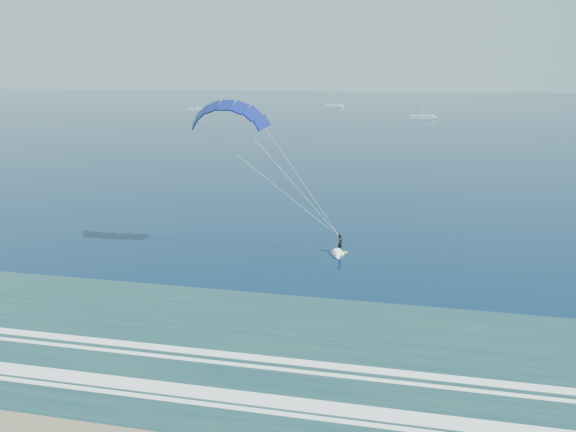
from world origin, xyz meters
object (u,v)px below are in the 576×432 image
(kitesurfer_rig, at_px, (280,169))
(sailboat_0, at_px, (198,109))
(sailboat_1, at_px, (334,106))
(sailboat_2, at_px, (422,117))

(kitesurfer_rig, height_order, sailboat_0, kitesurfer_rig)
(sailboat_1, xyz_separation_m, sailboat_2, (39.04, -56.75, 0.01))
(kitesurfer_rig, bearing_deg, sailboat_0, 113.10)
(kitesurfer_rig, distance_m, sailboat_1, 211.85)
(kitesurfer_rig, height_order, sailboat_2, kitesurfer_rig)
(kitesurfer_rig, relative_size, sailboat_2, 1.32)
(kitesurfer_rig, bearing_deg, sailboat_2, 82.10)
(kitesurfer_rig, xyz_separation_m, sailboat_2, (21.41, 154.22, -7.66))
(sailboat_0, height_order, sailboat_2, sailboat_2)
(sailboat_0, xyz_separation_m, sailboat_2, (96.51, -21.82, 0.01))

